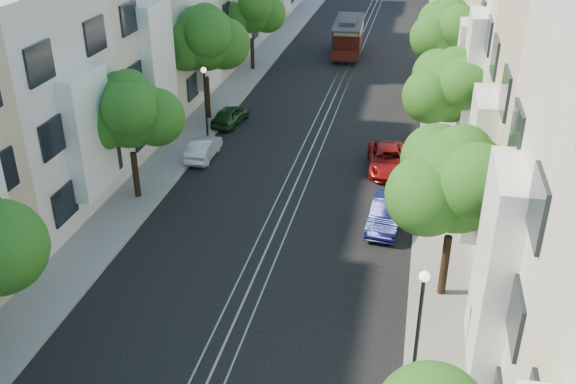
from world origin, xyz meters
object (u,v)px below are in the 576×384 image
Objects in this scene: tree_w_d at (252,10)px; parked_car_e_mid at (387,213)px; tree_e_d at (449,32)px; tree_w_b at (129,113)px; lamp_west at (205,92)px; cable_car at (348,34)px; tree_w_c at (205,40)px; tree_e_c at (452,88)px; parked_car_w_mid at (203,148)px; parked_car_w_far at (230,115)px; tree_e_b at (457,183)px; lamp_east at (420,312)px; parked_car_e_far at (387,159)px.

parked_car_e_mid is at bearing -61.71° from tree_w_d.
tree_w_b is at bearing -130.27° from tree_e_d.
cable_car is (5.80, 20.17, -1.18)m from lamp_west.
tree_w_b is 11.02m from tree_w_c.
tree_w_b is at bearing -175.74° from parked_car_e_mid.
tree_e_c is 1.91× the size of parked_car_w_mid.
tree_e_d is 16.39m from lamp_west.
parked_car_e_mid is at bearing 141.51° from parked_car_w_far.
cable_car is (-7.76, 33.19, -3.06)m from tree_e_b.
tree_w_c is 2.04× the size of parked_car_w_far.
tree_w_c is at bearing 160.85° from tree_e_c.
tree_e_d is 0.92× the size of cable_car.
lamp_east is 10.15m from parked_car_e_mid.
parked_car_e_mid is (-1.50, 9.79, -2.22)m from lamp_east.
tree_w_d reaches higher than parked_car_e_mid.
tree_w_d is at bearing 118.07° from tree_e_b.
tree_e_b is 0.94× the size of tree_w_c.
parked_car_w_mid is at bearing -75.90° from lamp_west.
tree_e_d reaches higher than parked_car_e_mid.
tree_e_c is at bearing -8.49° from lamp_west.
cable_car reaches higher than parked_car_w_mid.
parked_car_e_far is (10.70, -2.27, -2.25)m from lamp_west.
parked_car_w_mid is (1.54, -16.76, -4.04)m from tree_w_d.
tree_w_d reaches higher than parked_car_e_far.
tree_w_d is 12.33m from parked_car_w_far.
tree_w_c is 0.95× the size of cable_car.
parked_car_w_mid is at bearing 141.48° from tree_e_b.
cable_car is at bearing 124.74° from tree_e_d.
parked_car_e_far is at bearing 26.49° from tree_w_b.
parked_car_e_mid reaches higher than parked_car_e_far.
tree_w_c is at bearing -113.99° from cable_car.
parked_car_w_mid is at bearing -176.61° from tree_e_c.
lamp_east is at bearing -92.04° from tree_e_d.
tree_e_c is 16.10m from lamp_east.
lamp_east is at bearing -67.20° from tree_w_d.
parked_car_e_far is at bearing 104.90° from tree_e_b.
tree_e_b reaches higher than cable_car.
tree_e_d is at bearing -145.86° from parked_car_w_far.
tree_w_b is (-14.40, -6.00, -0.20)m from tree_e_c.
parked_car_e_far is (-2.86, 10.75, -4.14)m from tree_e_b.
tree_e_b is 5.41m from lamp_east.
lamp_west is 1.22× the size of parked_car_w_mid.
tree_w_c reaches higher than cable_car.
tree_w_c reaches higher than parked_car_e_far.
tree_e_b reaches higher than tree_w_d.
lamp_east is at bearing -82.77° from cable_car.
tree_w_c is (0.00, 11.00, 0.67)m from tree_w_b.
parked_car_e_far is (11.54, 5.75, -3.80)m from tree_w_b.
parked_car_w_far is (0.70, 2.42, -2.25)m from lamp_west.
tree_w_b is 1.46× the size of parked_car_e_far.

